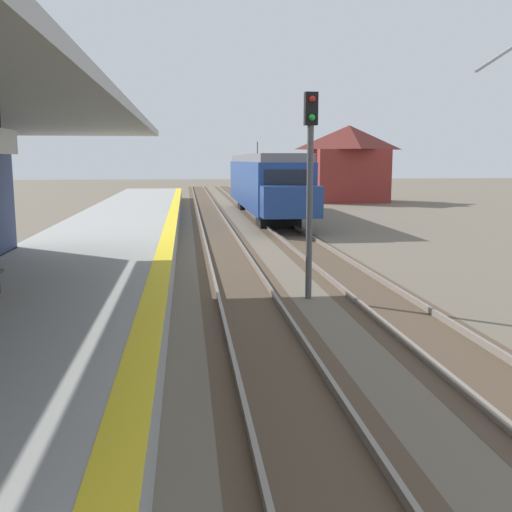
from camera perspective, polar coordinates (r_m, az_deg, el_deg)
The scene contains 6 objects.
station_platform at distance 17.34m, azimuth -16.16°, elevation -1.56°, with size 5.00×80.00×0.91m.
track_pair_nearest_platform at distance 21.16m, azimuth -2.48°, elevation -0.43°, with size 2.34×120.00×0.16m.
track_pair_middle at distance 21.66m, azimuth 6.52°, elevation -0.25°, with size 2.34×120.00×0.16m.
approaching_train at distance 37.68m, azimuth 0.86°, elevation 7.03°, with size 2.93×19.60×4.76m.
rail_signal_post at distance 15.29m, azimuth 5.15°, elevation 7.72°, with size 0.32×0.34×5.20m.
distant_trackside_house at distance 52.04m, azimuth 8.77°, elevation 8.78°, with size 6.60×5.28×6.40m.
Camera 1 is at (0.41, -0.81, 3.56)m, focal length 42.19 mm.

